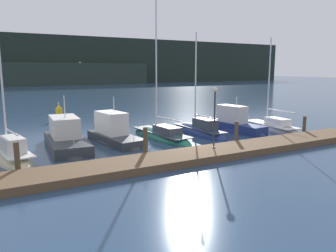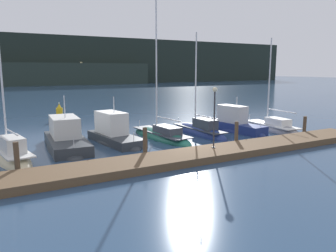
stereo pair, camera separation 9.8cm
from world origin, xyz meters
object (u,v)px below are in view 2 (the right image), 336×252
sailboat_berth_4 (161,137)px  sailboat_berth_7 (271,129)px  motorboat_berth_6 (236,127)px  sailboat_berth_5 (199,133)px  motorboat_berth_3 (115,137)px  channel_buoy (60,113)px  sailboat_berth_1 (11,157)px  motorboat_berth_2 (66,142)px  dock_lamppost (214,107)px

sailboat_berth_4 → sailboat_berth_7: size_ratio=1.37×
motorboat_berth_6 → sailboat_berth_5: bearing=172.5°
motorboat_berth_3 → channel_buoy: motorboat_berth_3 is taller
sailboat_berth_1 → sailboat_berth_4: bearing=7.2°
channel_buoy → motorboat_berth_2: bearing=-98.5°
motorboat_berth_6 → dock_lamppost: size_ratio=1.62×
sailboat_berth_1 → sailboat_berth_4: 11.34m
dock_lamppost → sailboat_berth_7: bearing=24.9°
motorboat_berth_2 → motorboat_berth_3: (3.60, -0.07, 0.01)m
sailboat_berth_7 → sailboat_berth_1: bearing=179.5°
channel_buoy → dock_lamppost: size_ratio=0.49×
motorboat_berth_2 → sailboat_berth_4: 7.53m
sailboat_berth_4 → dock_lamppost: sailboat_berth_4 is taller
motorboat_berth_2 → dock_lamppost: 10.83m
motorboat_berth_3 → dock_lamppost: 8.41m
sailboat_berth_1 → motorboat_berth_2: bearing=24.8°
channel_buoy → sailboat_berth_7: bearing=-44.0°
motorboat_berth_2 → sailboat_berth_7: 18.34m
motorboat_berth_6 → dock_lamppost: dock_lamppost is taller
sailboat_berth_1 → dock_lamppost: sailboat_berth_1 is taller
motorboat_berth_3 → sailboat_berth_5: bearing=-2.8°
sailboat_berth_5 → motorboat_berth_3: bearing=177.2°
motorboat_berth_6 → motorboat_berth_3: bearing=175.7°
motorboat_berth_2 → channel_buoy: bearing=81.5°
sailboat_berth_5 → channel_buoy: sailboat_berth_5 is taller
dock_lamppost → motorboat_berth_6: bearing=40.4°
sailboat_berth_4 → channel_buoy: sailboat_berth_4 is taller
motorboat_berth_2 → channel_buoy: (2.06, 13.69, 0.33)m
sailboat_berth_1 → dock_lamppost: size_ratio=2.40×
motorboat_berth_6 → sailboat_berth_7: (3.41, -1.00, -0.29)m
sailboat_berth_5 → motorboat_berth_6: sailboat_berth_5 is taller
sailboat_berth_1 → channel_buoy: 16.49m
sailboat_berth_1 → sailboat_berth_5: (14.92, 1.29, -0.04)m
sailboat_berth_5 → motorboat_berth_6: (3.66, -0.48, 0.26)m
channel_buoy → dock_lamppost: dock_lamppost is taller
sailboat_berth_5 → motorboat_berth_2: bearing=177.8°
motorboat_berth_2 → sailboat_berth_5: sailboat_berth_5 is taller
motorboat_berth_6 → dock_lamppost: bearing=-139.6°
sailboat_berth_5 → motorboat_berth_6: bearing=-7.5°
motorboat_berth_2 → motorboat_berth_6: size_ratio=1.18×
sailboat_berth_5 → sailboat_berth_7: (7.06, -1.48, -0.02)m
motorboat_berth_6 → channel_buoy: 19.41m
motorboat_berth_3 → sailboat_berth_4: sailboat_berth_4 is taller
sailboat_berth_1 → dock_lamppost: bearing=-22.4°
sailboat_berth_1 → channel_buoy: (5.80, 15.42, 0.57)m
motorboat_berth_2 → motorboat_berth_3: bearing=-1.2°
sailboat_berth_1 → dock_lamppost: (11.87, -4.90, 2.96)m
motorboat_berth_3 → sailboat_berth_4: bearing=-3.5°
sailboat_berth_7 → dock_lamppost: bearing=-155.1°
sailboat_berth_1 → motorboat_berth_3: bearing=12.7°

